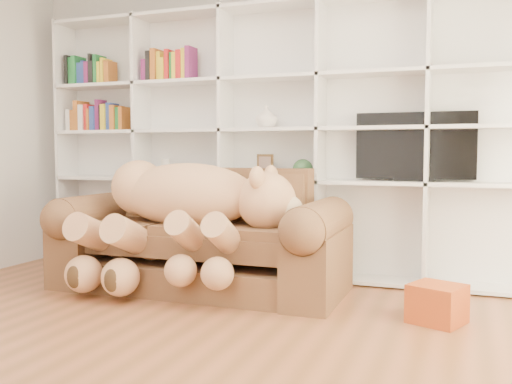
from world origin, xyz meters
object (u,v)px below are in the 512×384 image
at_px(tv, 415,147).
at_px(sofa, 202,243).
at_px(gift_box, 437,304).
at_px(teddy_bear, 183,208).

bearing_deg(tv, sofa, -156.39).
height_order(gift_box, tv, tv).
height_order(teddy_bear, tv, tv).
xyz_separation_m(teddy_bear, gift_box, (1.91, -0.14, -0.55)).
distance_m(teddy_bear, gift_box, 1.99).
bearing_deg(teddy_bear, gift_box, -0.69).
height_order(sofa, teddy_bear, teddy_bear).
xyz_separation_m(teddy_bear, tv, (1.67, 0.89, 0.47)).
bearing_deg(teddy_bear, sofa, 74.37).
xyz_separation_m(gift_box, tv, (-0.24, 1.03, 1.02)).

